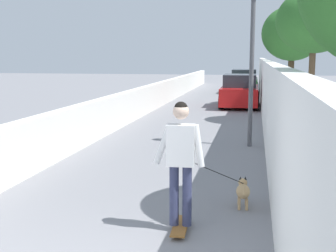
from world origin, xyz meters
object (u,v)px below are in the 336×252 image
person_skateboarder (181,154)px  car_far (244,82)px  skateboard (180,226)px  dog (243,190)px  tree_right_near (314,21)px  tree_right_far (292,34)px  car_near (240,92)px  lamp_post (252,37)px

person_skateboarder → car_far: (23.65, -0.27, -0.39)m
skateboard → dog: dog is taller
skateboard → tree_right_near: bearing=-15.2°
tree_right_far → dog: (-15.57, 1.83, -3.18)m
tree_right_near → dog: tree_right_near is taller
car_near → car_far: bearing=-0.0°
lamp_post → car_far: bearing=2.0°
dog → car_far: 22.48m
tree_right_far → skateboard: (-16.76, 2.66, -3.39)m
lamp_post → person_skateboarder: lamp_post is taller
car_far → tree_right_near: bearing=-168.4°
tree_right_far → skateboard: bearing=171.0°
lamp_post → car_far: 17.58m
tree_right_near → car_near: 6.35m
tree_right_near → tree_right_far: bearing=2.5°
lamp_post → car_far: size_ratio=0.96×
tree_right_far → car_far: 7.79m
lamp_post → car_far: (17.43, 0.60, -2.17)m
skateboard → person_skateboarder: person_skateboarder is taller
tree_right_far → car_far: bearing=19.1°
lamp_post → skateboard: lamp_post is taller
skateboard → car_far: size_ratio=0.19×
car_far → person_skateboarder: bearing=179.4°
person_skateboarder → dog: size_ratio=1.16×
tree_right_far → lamp_post: tree_right_far is taller
dog → tree_right_near: bearing=-12.4°
lamp_post → tree_right_near: bearing=-24.4°
car_near → lamp_post: bearing=-176.4°
lamp_post → person_skateboarder: 6.53m
tree_right_near → tree_right_far: size_ratio=0.99×
skateboard → person_skateboarder: size_ratio=0.47×
tree_right_near → skateboard: 11.70m
car_near → car_far: (7.90, -0.00, 0.00)m
lamp_post → dog: 5.67m
tree_right_near → tree_right_far: 6.01m
dog → car_near: (14.57, 0.56, 0.44)m
tree_right_near → dog: (-9.57, 2.10, -3.32)m
dog → car_far: car_far is taller
lamp_post → dog: bearing=179.5°
tree_right_far → person_skateboarder: tree_right_far is taller
lamp_post → car_near: (9.54, 0.60, -2.18)m
lamp_post → car_near: lamp_post is taller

